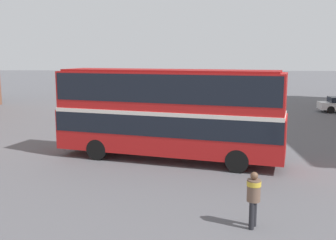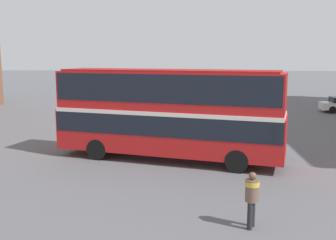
# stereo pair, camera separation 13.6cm
# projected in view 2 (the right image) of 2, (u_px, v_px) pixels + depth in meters

# --- Properties ---
(ground_plane) EXTENTS (240.00, 240.00, 0.00)m
(ground_plane) POSITION_uv_depth(u_px,v_px,m) (199.00, 156.00, 20.82)
(ground_plane) COLOR #5B5B60
(double_decker_bus) EXTENTS (11.73, 5.42, 4.59)m
(double_decker_bus) POSITION_uv_depth(u_px,v_px,m) (168.00, 109.00, 19.66)
(double_decker_bus) COLOR red
(double_decker_bus) RESTS_ON ground_plane
(pedestrian_foreground) EXTENTS (0.58, 0.58, 1.79)m
(pedestrian_foreground) POSITION_uv_depth(u_px,v_px,m) (252.00, 194.00, 11.97)
(pedestrian_foreground) COLOR #232328
(pedestrian_foreground) RESTS_ON ground_plane
(parked_car_kerb_near) EXTENTS (4.18, 2.28, 1.51)m
(parked_car_kerb_near) POSITION_uv_depth(u_px,v_px,m) (112.00, 108.00, 34.36)
(parked_car_kerb_near) COLOR navy
(parked_car_kerb_near) RESTS_ON ground_plane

